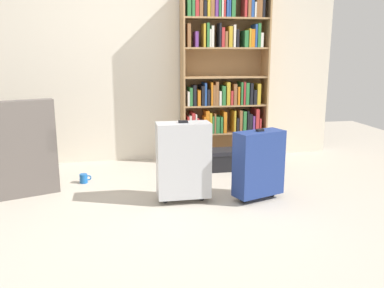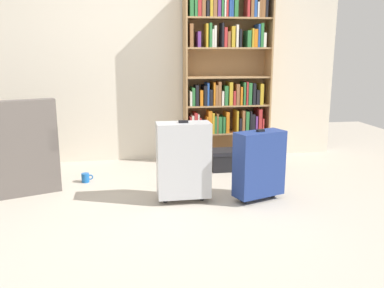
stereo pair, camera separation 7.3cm
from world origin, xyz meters
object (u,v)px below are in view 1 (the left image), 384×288
armchair (14,158)px  suitcase_silver (183,160)px  suitcase_navy_blue (259,163)px  mug (84,178)px  bookshelf (224,72)px  storage_box (230,159)px

armchair → suitcase_silver: (1.57, -0.62, 0.07)m
suitcase_navy_blue → mug: bearing=154.3°
bookshelf → suitcase_navy_blue: bearing=-91.4°
mug → suitcase_navy_blue: 1.81m
storage_box → suitcase_silver: suitcase_silver is taller
armchair → storage_box: armchair is taller
bookshelf → suitcase_navy_blue: bookshelf is taller
bookshelf → suitcase_navy_blue: 1.63m
bookshelf → storage_box: size_ratio=3.99×
bookshelf → storage_box: 1.06m
storage_box → armchair: bearing=-172.2°
armchair → suitcase_navy_blue: bearing=-17.2°
bookshelf → mug: bookshelf is taller
armchair → suitcase_navy_blue: size_ratio=1.37×
bookshelf → suitcase_silver: (-0.71, -1.38, -0.70)m
armchair → mug: 0.70m
mug → suitcase_navy_blue: suitcase_navy_blue is taller
bookshelf → mug: size_ratio=16.93×
suitcase_navy_blue → armchair: bearing=162.8°
mug → storage_box: 1.64m
suitcase_silver → suitcase_navy_blue: bearing=-6.4°
bookshelf → armchair: 2.52m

